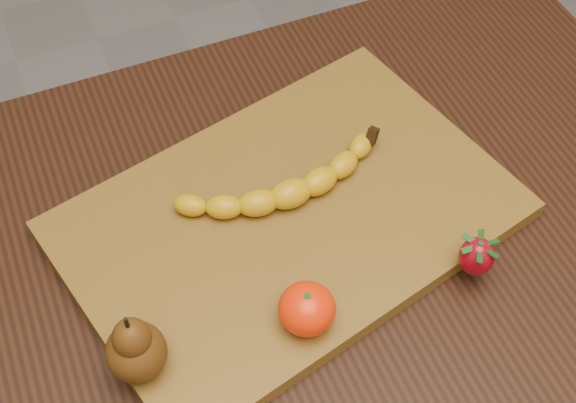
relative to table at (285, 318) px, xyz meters
name	(u,v)px	position (x,y,z in m)	size (l,w,h in m)	color
table	(285,318)	(0.00, 0.00, 0.00)	(1.00, 0.70, 0.76)	black
cutting_board	(288,219)	(0.03, 0.05, 0.11)	(0.45, 0.30, 0.02)	brown
banana	(290,194)	(0.03, 0.06, 0.13)	(0.20, 0.05, 0.03)	#C89709
pear	(134,344)	(-0.16, -0.05, 0.16)	(0.05, 0.05, 0.09)	#4D2B0C
mandarin	(307,309)	(-0.01, -0.07, 0.14)	(0.05, 0.05, 0.05)	#F72802
strawberry	(477,256)	(0.17, -0.08, 0.14)	(0.04, 0.04, 0.04)	maroon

